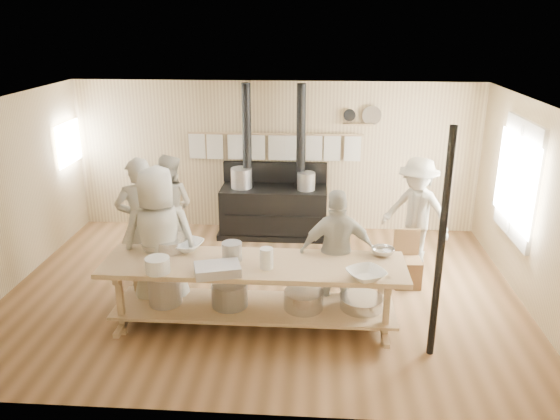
{
  "coord_description": "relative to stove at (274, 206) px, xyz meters",
  "views": [
    {
      "loc": [
        0.72,
        -6.75,
        3.59
      ],
      "look_at": [
        0.24,
        0.2,
        1.13
      ],
      "focal_mm": 35.0,
      "sensor_mm": 36.0,
      "label": 1
    }
  ],
  "objects": [
    {
      "name": "ground",
      "position": [
        0.01,
        -2.12,
        -0.52
      ],
      "size": [
        7.0,
        7.0,
        0.0
      ],
      "primitive_type": "plane",
      "color": "brown",
      "rests_on": "ground"
    },
    {
      "name": "room_shell",
      "position": [
        0.01,
        -2.12,
        1.1
      ],
      "size": [
        7.0,
        7.0,
        7.0
      ],
      "color": "tan",
      "rests_on": "ground"
    },
    {
      "name": "window_right",
      "position": [
        3.48,
        -1.52,
        0.98
      ],
      "size": [
        0.09,
        1.5,
        1.65
      ],
      "color": "beige",
      "rests_on": "ground"
    },
    {
      "name": "left_opening",
      "position": [
        -3.44,
        -0.12,
        1.08
      ],
      "size": [
        0.0,
        0.9,
        0.9
      ],
      "color": "white",
      "rests_on": "ground"
    },
    {
      "name": "stove",
      "position": [
        0.0,
        0.0,
        0.0
      ],
      "size": [
        1.9,
        0.75,
        2.6
      ],
      "color": "black",
      "rests_on": "ground"
    },
    {
      "name": "towel_rail",
      "position": [
        0.01,
        0.28,
        1.03
      ],
      "size": [
        3.0,
        0.04,
        0.47
      ],
      "color": "tan",
      "rests_on": "ground"
    },
    {
      "name": "back_wall_shelf",
      "position": [
        1.47,
        0.32,
        1.48
      ],
      "size": [
        0.63,
        0.14,
        0.32
      ],
      "color": "tan",
      "rests_on": "ground"
    },
    {
      "name": "prep_table",
      "position": [
        -0.0,
        -3.02,
        -0.0
      ],
      "size": [
        3.6,
        0.9,
        0.85
      ],
      "color": "tan",
      "rests_on": "ground"
    },
    {
      "name": "support_post",
      "position": [
        2.06,
        -3.47,
        0.78
      ],
      "size": [
        0.08,
        0.08,
        2.6
      ],
      "primitive_type": "cylinder",
      "color": "black",
      "rests_on": "ground"
    },
    {
      "name": "cook_far_left",
      "position": [
        -1.63,
        -2.07,
        0.42
      ],
      "size": [
        0.78,
        0.63,
        1.87
      ],
      "primitive_type": "imported",
      "rotation": [
        0.0,
        0.0,
        3.44
      ],
      "color": "#B6B2A1",
      "rests_on": "ground"
    },
    {
      "name": "cook_left",
      "position": [
        -1.56,
        -0.94,
        0.3
      ],
      "size": [
        0.93,
        0.81,
        1.63
      ],
      "primitive_type": "imported",
      "rotation": [
        0.0,
        0.0,
        2.86
      ],
      "color": "#B6B2A1",
      "rests_on": "ground"
    },
    {
      "name": "cook_center",
      "position": [
        -1.21,
        -2.71,
        0.44
      ],
      "size": [
        1.02,
        0.74,
        1.92
      ],
      "primitive_type": "imported",
      "rotation": [
        0.0,
        0.0,
        3.29
      ],
      "color": "#B6B2A1",
      "rests_on": "ground"
    },
    {
      "name": "cook_right",
      "position": [
        1.01,
        -2.6,
        0.3
      ],
      "size": [
        1.01,
        0.53,
        1.64
      ],
      "primitive_type": "imported",
      "rotation": [
        0.0,
        0.0,
        3.28
      ],
      "color": "#B6B2A1",
      "rests_on": "ground"
    },
    {
      "name": "cook_by_window",
      "position": [
        2.23,
        -1.05,
        0.32
      ],
      "size": [
        1.24,
        1.13,
        1.68
      ],
      "primitive_type": "imported",
      "rotation": [
        0.0,
        0.0,
        -0.61
      ],
      "color": "#B6B2A1",
      "rests_on": "ground"
    },
    {
      "name": "chair",
      "position": [
        2.03,
        -1.78,
        -0.29
      ],
      "size": [
        0.38,
        0.38,
        0.79
      ],
      "rotation": [
        0.0,
        0.0,
        0.04
      ],
      "color": "brown",
      "rests_on": "ground"
    },
    {
      "name": "bowl_white_a",
      "position": [
        -0.89,
        -2.69,
        0.38
      ],
      "size": [
        0.54,
        0.54,
        0.11
      ],
      "primitive_type": "imported",
      "rotation": [
        0.0,
        0.0,
        -0.28
      ],
      "color": "white",
      "rests_on": "prep_table"
    },
    {
      "name": "bowl_steel_a",
      "position": [
        -1.25,
        -2.74,
        0.38
      ],
      "size": [
        0.45,
        0.45,
        0.11
      ],
      "primitive_type": "imported",
      "rotation": [
        0.0,
        0.0,
        1.13
      ],
      "color": "silver",
      "rests_on": "prep_table"
    },
    {
      "name": "bowl_white_b",
      "position": [
        1.3,
        -3.35,
        0.38
      ],
      "size": [
        0.56,
        0.56,
        0.1
      ],
      "primitive_type": "imported",
      "rotation": [
        0.0,
        0.0,
        2.1
      ],
      "color": "white",
      "rests_on": "prep_table"
    },
    {
      "name": "bowl_steel_b",
      "position": [
        1.56,
        -2.69,
        0.37
      ],
      "size": [
        0.38,
        0.38,
        0.09
      ],
      "primitive_type": "imported",
      "rotation": [
        0.0,
        0.0,
        3.59
      ],
      "color": "silver",
      "rests_on": "prep_table"
    },
    {
      "name": "roasting_pan",
      "position": [
        -0.37,
        -3.35,
        0.39
      ],
      "size": [
        0.58,
        0.47,
        0.11
      ],
      "primitive_type": "cube",
      "rotation": [
        0.0,
        0.0,
        0.29
      ],
      "color": "#B2B2B7",
      "rests_on": "prep_table"
    },
    {
      "name": "mixing_bowl_large",
      "position": [
        -1.08,
        -2.69,
        0.41
      ],
      "size": [
        0.63,
        0.63,
        0.15
      ],
      "primitive_type": "cylinder",
      "rotation": [
        0.0,
        0.0,
        0.4
      ],
      "color": "silver",
      "rests_on": "prep_table"
    },
    {
      "name": "bucket_galv",
      "position": [
        -0.26,
        -2.96,
        0.44
      ],
      "size": [
        0.31,
        0.31,
        0.22
      ],
      "primitive_type": "cylinder",
      "rotation": [
        0.0,
        0.0,
        -0.4
      ],
      "color": "gray",
      "rests_on": "prep_table"
    },
    {
      "name": "deep_bowl_enamel",
      "position": [
        -1.05,
        -3.35,
        0.42
      ],
      "size": [
        0.34,
        0.34,
        0.18
      ],
      "primitive_type": "cylinder",
      "rotation": [
        0.0,
        0.0,
        -0.25
      ],
      "color": "white",
      "rests_on": "prep_table"
    },
    {
      "name": "pitcher",
      "position": [
        0.17,
        -3.15,
        0.45
      ],
      "size": [
        0.21,
        0.21,
        0.25
      ],
      "primitive_type": "cylinder",
      "rotation": [
        0.0,
        0.0,
        -0.44
      ],
      "color": "white",
      "rests_on": "prep_table"
    }
  ]
}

